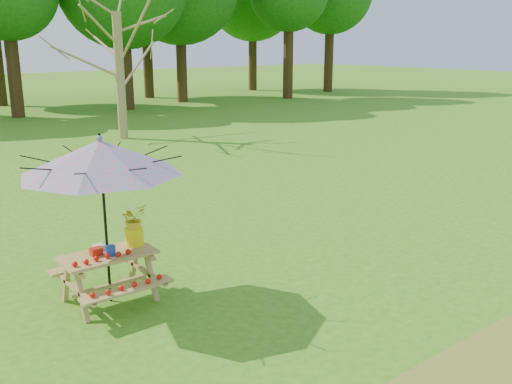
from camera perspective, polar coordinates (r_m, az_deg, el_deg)
ground at (r=7.52m, az=-1.01°, el=-11.57°), size 120.00×120.00×0.00m
picnic_table at (r=7.83m, az=-14.45°, el=-8.35°), size 1.20×1.32×0.67m
patio_umbrella at (r=7.36m, az=-15.27°, el=3.36°), size 2.25×2.25×2.25m
produce_bins at (r=7.69m, az=-15.06°, el=-5.63°), size 0.28×0.43×0.13m
tomatoes_row at (r=7.48m, az=-15.13°, el=-6.37°), size 0.77×0.13×0.07m
flower_bucket at (r=7.85m, az=-12.13°, el=-3.14°), size 0.41×0.38×0.56m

